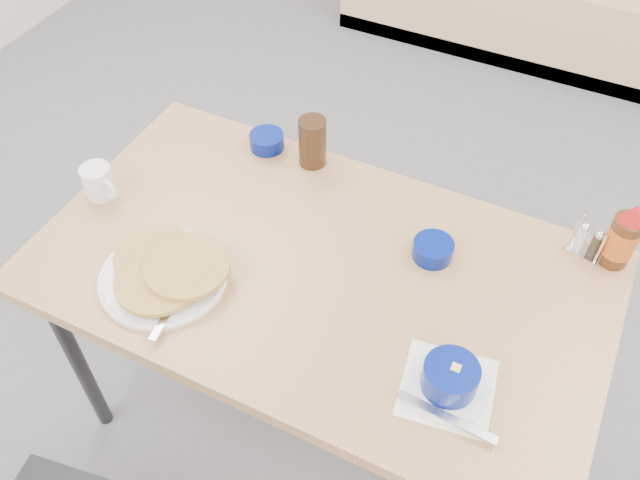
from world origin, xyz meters
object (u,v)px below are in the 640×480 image
at_px(creamer_bowl, 267,141).
at_px(amber_tumbler, 312,142).
at_px(butter_bowl, 433,250).
at_px(condiment_caddy, 588,242).
at_px(pancake_plate, 165,272).
at_px(grits_setting, 449,381).
at_px(dining_table, 319,283).
at_px(coffee_mug, 99,182).
at_px(syrup_bottle, 622,238).

distance_m(creamer_bowl, amber_tumbler, 0.16).
height_order(butter_bowl, condiment_caddy, condiment_caddy).
height_order(pancake_plate, butter_bowl, pancake_plate).
bearing_deg(condiment_caddy, grits_setting, -94.26).
xyz_separation_m(dining_table, condiment_caddy, (0.57, 0.34, 0.10)).
height_order(pancake_plate, coffee_mug, coffee_mug).
relative_size(amber_tumbler, syrup_bottle, 0.75).
height_order(pancake_plate, creamer_bowl, pancake_plate).
relative_size(creamer_bowl, syrup_bottle, 0.52).
height_order(creamer_bowl, condiment_caddy, condiment_caddy).
height_order(dining_table, creamer_bowl, creamer_bowl).
bearing_deg(creamer_bowl, butter_bowl, -17.67).
distance_m(amber_tumbler, condiment_caddy, 0.76).
bearing_deg(creamer_bowl, grits_setting, -35.58).
bearing_deg(syrup_bottle, grits_setting, -115.50).
bearing_deg(butter_bowl, dining_table, -146.11).
xyz_separation_m(creamer_bowl, syrup_bottle, (0.97, 0.00, 0.06)).
height_order(coffee_mug, amber_tumbler, amber_tumbler).
distance_m(dining_table, coffee_mug, 0.65).
bearing_deg(dining_table, pancake_plate, -148.58).
relative_size(butter_bowl, syrup_bottle, 0.53).
bearing_deg(butter_bowl, condiment_caddy, 28.25).
bearing_deg(grits_setting, coffee_mug, 171.61).
bearing_deg(grits_setting, amber_tumbler, 138.12).
xyz_separation_m(coffee_mug, butter_bowl, (0.87, 0.19, -0.02)).
relative_size(dining_table, creamer_bowl, 14.11).
distance_m(dining_table, amber_tumbler, 0.41).
relative_size(coffee_mug, amber_tumbler, 0.81).
bearing_deg(butter_bowl, pancake_plate, -147.50).
xyz_separation_m(butter_bowl, amber_tumbler, (-0.42, 0.18, 0.05)).
bearing_deg(syrup_bottle, dining_table, -152.02).
relative_size(coffee_mug, creamer_bowl, 1.19).
bearing_deg(dining_table, amber_tumbler, 118.80).
xyz_separation_m(coffee_mug, grits_setting, (1.03, -0.15, -0.01)).
bearing_deg(condiment_caddy, dining_table, -134.36).
bearing_deg(creamer_bowl, amber_tumbler, 0.00).
bearing_deg(butter_bowl, amber_tumbler, 156.78).
relative_size(coffee_mug, butter_bowl, 1.17).
bearing_deg(coffee_mug, grits_setting, -8.39).
xyz_separation_m(dining_table, syrup_bottle, (0.64, 0.34, 0.15)).
bearing_deg(amber_tumbler, butter_bowl, -23.22).
bearing_deg(grits_setting, dining_table, 155.44).
bearing_deg(amber_tumbler, coffee_mug, -140.70).
xyz_separation_m(creamer_bowl, condiment_caddy, (0.91, 0.00, 0.01)).
bearing_deg(butter_bowl, syrup_bottle, 24.19).
xyz_separation_m(creamer_bowl, amber_tumbler, (0.15, 0.00, 0.05)).
distance_m(pancake_plate, grits_setting, 0.71).
bearing_deg(pancake_plate, butter_bowl, 32.50).
height_order(pancake_plate, syrup_bottle, syrup_bottle).
bearing_deg(syrup_bottle, creamer_bowl, -180.00).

